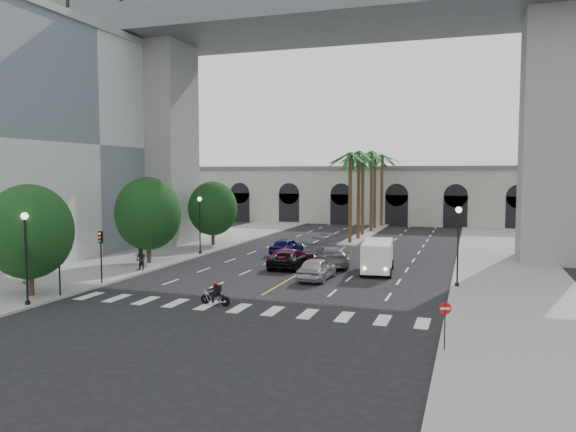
# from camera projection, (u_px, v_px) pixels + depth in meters

# --- Properties ---
(ground) EXTENTS (140.00, 140.00, 0.00)m
(ground) POSITION_uv_depth(u_px,v_px,m) (249.00, 302.00, 32.71)
(ground) COLOR black
(ground) RESTS_ON ground
(sidewalk_left) EXTENTS (8.00, 100.00, 0.15)m
(sidewalk_left) POSITION_uv_depth(u_px,v_px,m) (160.00, 254.00, 51.60)
(sidewalk_left) COLOR gray
(sidewalk_left) RESTS_ON ground
(sidewalk_right) EXTENTS (8.00, 100.00, 0.15)m
(sidewalk_right) POSITION_uv_depth(u_px,v_px,m) (509.00, 272.00, 42.21)
(sidewalk_right) COLOR gray
(sidewalk_right) RESTS_ON ground
(median) EXTENTS (2.00, 24.00, 0.20)m
(median) POSITION_uv_depth(u_px,v_px,m) (367.00, 234.00, 68.67)
(median) COLOR gray
(median) RESTS_ON ground
(building_left) EXTENTS (16.50, 32.50, 20.60)m
(building_left) POSITION_uv_depth(u_px,v_px,m) (27.00, 143.00, 51.72)
(building_left) COLOR beige
(building_left) RESTS_ON ground
(pier_building) EXTENTS (71.00, 10.50, 8.50)m
(pier_building) POSITION_uv_depth(u_px,v_px,m) (388.00, 194.00, 84.44)
(pier_building) COLOR beige
(pier_building) RESTS_ON ground
(bridge) EXTENTS (75.00, 13.00, 26.00)m
(bridge) POSITION_uv_depth(u_px,v_px,m) (375.00, 52.00, 51.03)
(bridge) COLOR gray
(bridge) RESTS_ON ground
(palm_a) EXTENTS (3.20, 3.20, 10.30)m
(palm_a) POSITION_uv_depth(u_px,v_px,m) (351.00, 158.00, 58.51)
(palm_a) COLOR #47331E
(palm_a) RESTS_ON ground
(palm_b) EXTENTS (3.20, 3.20, 10.60)m
(palm_b) POSITION_uv_depth(u_px,v_px,m) (359.00, 156.00, 62.25)
(palm_b) COLOR #47331E
(palm_b) RESTS_ON ground
(palm_c) EXTENTS (3.20, 3.20, 10.10)m
(palm_c) POSITION_uv_depth(u_px,v_px,m) (363.00, 161.00, 66.16)
(palm_c) COLOR #47331E
(palm_c) RESTS_ON ground
(palm_d) EXTENTS (3.20, 3.20, 10.90)m
(palm_d) POSITION_uv_depth(u_px,v_px,m) (372.00, 156.00, 69.78)
(palm_d) COLOR #47331E
(palm_d) RESTS_ON ground
(palm_e) EXTENTS (3.20, 3.20, 10.40)m
(palm_e) POSITION_uv_depth(u_px,v_px,m) (375.00, 160.00, 73.68)
(palm_e) COLOR #47331E
(palm_e) RESTS_ON ground
(palm_f) EXTENTS (3.20, 3.20, 10.70)m
(palm_f) POSITION_uv_depth(u_px,v_px,m) (382.00, 159.00, 77.35)
(palm_f) COLOR #47331E
(palm_f) RESTS_ON ground
(street_tree_near) EXTENTS (5.20, 5.20, 6.89)m
(street_tree_near) POSITION_uv_depth(u_px,v_px,m) (29.00, 232.00, 33.63)
(street_tree_near) COLOR #382616
(street_tree_near) RESTS_ON ground
(street_tree_mid) EXTENTS (5.44, 5.44, 7.21)m
(street_tree_mid) POSITION_uv_depth(u_px,v_px,m) (148.00, 214.00, 45.92)
(street_tree_mid) COLOR #382616
(street_tree_mid) RESTS_ON ground
(street_tree_far) EXTENTS (5.04, 5.04, 6.68)m
(street_tree_far) POSITION_uv_depth(u_px,v_px,m) (213.00, 208.00, 57.30)
(street_tree_far) COLOR #382616
(street_tree_far) RESTS_ON ground
(lamp_post_left_near) EXTENTS (0.40, 0.40, 5.35)m
(lamp_post_left_near) POSITION_uv_depth(u_px,v_px,m) (26.00, 250.00, 31.30)
(lamp_post_left_near) COLOR black
(lamp_post_left_near) RESTS_ON ground
(lamp_post_left_far) EXTENTS (0.40, 0.40, 5.35)m
(lamp_post_left_far) POSITION_uv_depth(u_px,v_px,m) (200.00, 220.00, 51.18)
(lamp_post_left_far) COLOR black
(lamp_post_left_far) RESTS_ON ground
(lamp_post_right) EXTENTS (0.40, 0.40, 5.35)m
(lamp_post_right) POSITION_uv_depth(u_px,v_px,m) (458.00, 239.00, 36.47)
(lamp_post_right) COLOR black
(lamp_post_right) RESTS_ON ground
(traffic_signal_near) EXTENTS (0.25, 0.18, 3.65)m
(traffic_signal_near) POSITION_uv_depth(u_px,v_px,m) (59.00, 257.00, 33.69)
(traffic_signal_near) COLOR black
(traffic_signal_near) RESTS_ON ground
(traffic_signal_far) EXTENTS (0.25, 0.18, 3.65)m
(traffic_signal_far) POSITION_uv_depth(u_px,v_px,m) (101.00, 248.00, 37.47)
(traffic_signal_far) COLOR black
(traffic_signal_far) RESTS_ON ground
(motorcycle_rider) EXTENTS (1.93, 0.54, 1.39)m
(motorcycle_rider) POSITION_uv_depth(u_px,v_px,m) (216.00, 294.00, 31.95)
(motorcycle_rider) COLOR black
(motorcycle_rider) RESTS_ON ground
(car_a) EXTENTS (1.99, 4.73, 1.60)m
(car_a) POSITION_uv_depth(u_px,v_px,m) (317.00, 268.00, 39.60)
(car_a) COLOR #A09FA3
(car_a) RESTS_ON ground
(car_b) EXTENTS (2.98, 4.56, 1.42)m
(car_b) POSITION_uv_depth(u_px,v_px,m) (292.00, 258.00, 45.13)
(car_b) COLOR #4C0F26
(car_b) RESTS_ON ground
(car_c) EXTENTS (2.50, 5.15, 1.41)m
(car_c) POSITION_uv_depth(u_px,v_px,m) (289.00, 259.00, 44.48)
(car_c) COLOR black
(car_c) RESTS_ON ground
(car_d) EXTENTS (4.25, 6.07, 1.63)m
(car_d) POSITION_uv_depth(u_px,v_px,m) (331.00, 256.00, 45.17)
(car_d) COLOR slate
(car_d) RESTS_ON ground
(car_e) EXTENTS (2.37, 4.68, 1.53)m
(car_e) POSITION_uv_depth(u_px,v_px,m) (287.00, 246.00, 51.82)
(car_e) COLOR #131151
(car_e) RESTS_ON ground
(cargo_van) EXTENTS (2.71, 5.79, 2.39)m
(cargo_van) POSITION_uv_depth(u_px,v_px,m) (377.00, 255.00, 42.24)
(cargo_van) COLOR white
(cargo_van) RESTS_ON ground
(pedestrian_a) EXTENTS (0.78, 0.61, 1.87)m
(pedestrian_a) POSITION_uv_depth(u_px,v_px,m) (24.00, 270.00, 37.48)
(pedestrian_a) COLOR black
(pedestrian_a) RESTS_ON sidewalk_left
(pedestrian_b) EXTENTS (0.91, 0.76, 1.70)m
(pedestrian_b) POSITION_uv_depth(u_px,v_px,m) (141.00, 259.00, 42.44)
(pedestrian_b) COLOR black
(pedestrian_b) RESTS_ON sidewalk_left
(do_not_enter_sign) EXTENTS (0.51, 0.19, 2.17)m
(do_not_enter_sign) POSITION_uv_depth(u_px,v_px,m) (445.00, 316.00, 23.39)
(do_not_enter_sign) COLOR black
(do_not_enter_sign) RESTS_ON ground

